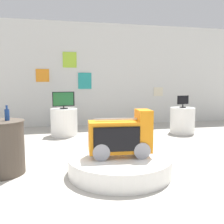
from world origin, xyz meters
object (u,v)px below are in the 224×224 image
display_pedestal_center_rear (182,120)px  side_table_round (2,147)px  novelty_firetruck_tv (121,138)px  main_display_pedestal (120,165)px  bottle_on_side_table (7,114)px  tv_on_left_rear (64,100)px  tv_on_center_rear (183,101)px  display_pedestal_left_rear (64,122)px

display_pedestal_center_rear → side_table_round: 4.87m
novelty_firetruck_tv → display_pedestal_center_rear: (2.46, 2.72, -0.20)m
main_display_pedestal → novelty_firetruck_tv: (0.02, -0.01, 0.43)m
bottle_on_side_table → display_pedestal_center_rear: bearing=29.3°
tv_on_left_rear → tv_on_center_rear: 3.30m
side_table_round → bottle_on_side_table: 0.51m
tv_on_center_rear → bottle_on_side_table: bearing=-150.8°
display_pedestal_center_rear → tv_on_center_rear: 0.55m
main_display_pedestal → display_pedestal_left_rear: size_ratio=2.20×
main_display_pedestal → tv_on_left_rear: tv_on_left_rear is taller
display_pedestal_left_rear → tv_on_left_rear: (-0.00, -0.00, 0.60)m
display_pedestal_center_rear → novelty_firetruck_tv: bearing=-132.2°
tv_on_center_rear → side_table_round: tv_on_center_rear is taller
display_pedestal_center_rear → tv_on_left_rear: bearing=173.7°
display_pedestal_center_rear → tv_on_center_rear: tv_on_center_rear is taller
tv_on_center_rear → side_table_round: size_ratio=0.46×
tv_on_left_rear → bottle_on_side_table: size_ratio=2.48×
novelty_firetruck_tv → tv_on_left_rear: size_ratio=1.67×
main_display_pedestal → display_pedestal_left_rear: bearing=104.6°
novelty_firetruck_tv → side_table_round: bearing=168.6°
main_display_pedestal → novelty_firetruck_tv: bearing=-23.2°
tv_on_center_rear → display_pedestal_center_rear: bearing=75.0°
tv_on_center_rear → bottle_on_side_table: bottle_on_side_table is taller
novelty_firetruck_tv → bottle_on_side_table: size_ratio=4.14×
novelty_firetruck_tv → display_pedestal_left_rear: novelty_firetruck_tv is taller
tv_on_left_rear → bottle_on_side_table: 2.84m
main_display_pedestal → tv_on_center_rear: size_ratio=4.19×
main_display_pedestal → tv_on_center_rear: bearing=47.5°
display_pedestal_left_rear → tv_on_center_rear: tv_on_center_rear is taller
side_table_round → bottle_on_side_table: bottle_on_side_table is taller
tv_on_left_rear → display_pedestal_left_rear: bearing=76.1°
tv_on_center_rear → bottle_on_side_table: size_ratio=1.61×
tv_on_left_rear → display_pedestal_center_rear: tv_on_left_rear is taller
main_display_pedestal → bottle_on_side_table: bearing=167.4°
bottle_on_side_table → tv_on_center_rear: bearing=29.2°
side_table_round → display_pedestal_left_rear: bearing=70.1°
novelty_firetruck_tv → tv_on_center_rear: (2.46, 2.71, 0.35)m
novelty_firetruck_tv → tv_on_left_rear: tv_on_left_rear is taller
side_table_round → bottle_on_side_table: (0.10, 0.02, 0.50)m
display_pedestal_center_rear → side_table_round: size_ratio=0.87×
main_display_pedestal → side_table_round: (-1.78, 0.36, 0.29)m
side_table_round → tv_on_center_rear: bearing=28.9°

